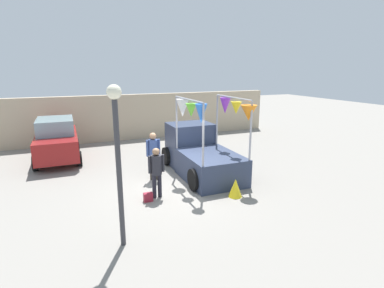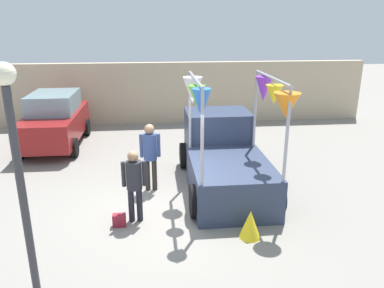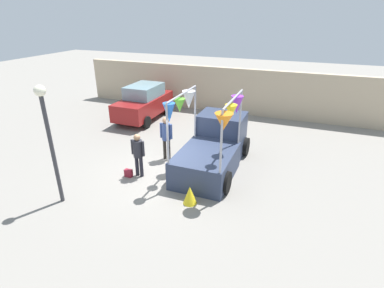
# 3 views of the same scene
# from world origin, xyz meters

# --- Properties ---
(ground_plane) EXTENTS (60.00, 60.00, 0.00)m
(ground_plane) POSITION_xyz_m (0.00, 0.00, 0.00)
(ground_plane) COLOR gray
(vendor_truck) EXTENTS (2.34, 4.10, 3.05)m
(vendor_truck) POSITION_xyz_m (1.54, 1.33, 0.87)
(vendor_truck) COLOR #2D3851
(vendor_truck) RESTS_ON ground
(parked_car) EXTENTS (1.88, 4.00, 1.88)m
(parked_car) POSITION_xyz_m (-3.73, 5.23, 0.94)
(parked_car) COLOR maroon
(parked_car) RESTS_ON ground
(person_customer) EXTENTS (0.53, 0.34, 1.64)m
(person_customer) POSITION_xyz_m (-0.74, -0.45, 0.99)
(person_customer) COLOR black
(person_customer) RESTS_ON ground
(person_vendor) EXTENTS (0.53, 0.34, 1.79)m
(person_vendor) POSITION_xyz_m (-0.40, 1.14, 1.09)
(person_vendor) COLOR #2D2823
(person_vendor) RESTS_ON ground
(handbag) EXTENTS (0.28, 0.16, 0.28)m
(handbag) POSITION_xyz_m (-1.09, -0.65, 0.14)
(handbag) COLOR maroon
(handbag) RESTS_ON ground
(street_lamp) EXTENTS (0.32, 0.32, 3.72)m
(street_lamp) POSITION_xyz_m (-2.23, -2.73, 2.45)
(street_lamp) COLOR #333338
(street_lamp) RESTS_ON ground
(brick_boundary_wall) EXTENTS (18.00, 0.36, 2.60)m
(brick_boundary_wall) POSITION_xyz_m (0.00, 8.13, 1.30)
(brick_boundary_wall) COLOR tan
(brick_boundary_wall) RESTS_ON ground
(folded_kite_bundle_sunflower) EXTENTS (0.59, 0.59, 0.60)m
(folded_kite_bundle_sunflower) POSITION_xyz_m (1.60, -1.38, 0.30)
(folded_kite_bundle_sunflower) COLOR yellow
(folded_kite_bundle_sunflower) RESTS_ON ground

